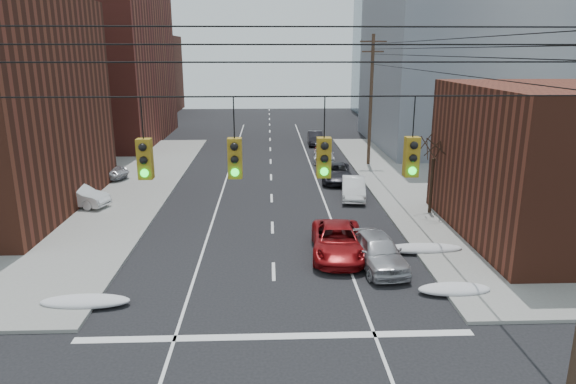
{
  "coord_description": "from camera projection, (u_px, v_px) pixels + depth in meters",
  "views": [
    {
      "loc": [
        -0.17,
        -9.46,
        9.66
      ],
      "look_at": [
        0.76,
        14.67,
        3.0
      ],
      "focal_mm": 32.0,
      "sensor_mm": 36.0,
      "label": 1
    }
  ],
  "objects": [
    {
      "name": "building_brick_far",
      "position": [
        103.0,
        75.0,
        80.41
      ],
      "size": [
        22.0,
        18.0,
        12.0
      ],
      "primitive_type": "cube",
      "color": "#532619",
      "rests_on": "ground"
    },
    {
      "name": "building_office",
      "position": [
        488.0,
        22.0,
        51.56
      ],
      "size": [
        22.0,
        20.0,
        25.0
      ],
      "primitive_type": "cube",
      "color": "gray",
      "rests_on": "ground"
    },
    {
      "name": "building_glass",
      "position": [
        428.0,
        42.0,
        77.08
      ],
      "size": [
        20.0,
        18.0,
        22.0
      ],
      "primitive_type": "cube",
      "color": "gray",
      "rests_on": "ground"
    },
    {
      "name": "utility_pole_far",
      "position": [
        371.0,
        98.0,
        43.21
      ],
      "size": [
        2.2,
        0.28,
        11.0
      ],
      "color": "#473323",
      "rests_on": "ground"
    },
    {
      "name": "traffic_signals",
      "position": [
        279.0,
        155.0,
        12.64
      ],
      "size": [
        17.0,
        0.42,
        2.02
      ],
      "color": "black",
      "rests_on": "ground"
    },
    {
      "name": "bare_tree",
      "position": [
        432.0,
        178.0,
        30.69
      ],
      "size": [
        2.09,
        2.2,
        4.93
      ],
      "color": "black",
      "rests_on": "ground"
    },
    {
      "name": "snow_nw",
      "position": [
        85.0,
        301.0,
        20.02
      ],
      "size": [
        3.5,
        1.08,
        0.42
      ],
      "primitive_type": "ellipsoid",
      "color": "silver",
      "rests_on": "ground"
    },
    {
      "name": "snow_ne",
      "position": [
        454.0,
        289.0,
        21.05
      ],
      "size": [
        3.0,
        1.08,
        0.42
      ],
      "primitive_type": "ellipsoid",
      "color": "silver",
      "rests_on": "ground"
    },
    {
      "name": "snow_east_far",
      "position": [
        422.0,
        248.0,
        25.39
      ],
      "size": [
        4.0,
        1.08,
        0.42
      ],
      "primitive_type": "ellipsoid",
      "color": "silver",
      "rests_on": "ground"
    },
    {
      "name": "red_pickup",
      "position": [
        338.0,
        241.0,
        24.9
      ],
      "size": [
        2.81,
        5.47,
        1.48
      ],
      "primitive_type": "imported",
      "rotation": [
        0.0,
        0.0,
        -0.07
      ],
      "color": "maroon",
      "rests_on": "ground"
    },
    {
      "name": "parked_car_a",
      "position": [
        378.0,
        251.0,
        23.56
      ],
      "size": [
        2.41,
        4.82,
        1.58
      ],
      "primitive_type": "imported",
      "rotation": [
        0.0,
        0.0,
        0.12
      ],
      "color": "#ABAAAF",
      "rests_on": "ground"
    },
    {
      "name": "parked_car_b",
      "position": [
        353.0,
        188.0,
        34.62
      ],
      "size": [
        2.05,
        4.47,
        1.42
      ],
      "primitive_type": "imported",
      "rotation": [
        0.0,
        0.0,
        -0.13
      ],
      "color": "white",
      "rests_on": "ground"
    },
    {
      "name": "parked_car_c",
      "position": [
        336.0,
        173.0,
        39.1
      ],
      "size": [
        2.56,
        5.03,
        1.36
      ],
      "primitive_type": "imported",
      "rotation": [
        0.0,
        0.0,
        -0.06
      ],
      "color": "black",
      "rests_on": "ground"
    },
    {
      "name": "parked_car_d",
      "position": [
        324.0,
        154.0,
        46.2
      ],
      "size": [
        2.21,
        4.66,
        1.31
      ],
      "primitive_type": "imported",
      "rotation": [
        0.0,
        0.0,
        -0.08
      ],
      "color": "silver",
      "rests_on": "ground"
    },
    {
      "name": "parked_car_e",
      "position": [
        323.0,
        153.0,
        47.02
      ],
      "size": [
        1.67,
        3.88,
        1.3
      ],
      "primitive_type": "imported",
      "rotation": [
        0.0,
        0.0,
        -0.03
      ],
      "color": "maroon",
      "rests_on": "ground"
    },
    {
      "name": "parked_car_f",
      "position": [
        315.0,
        138.0,
        54.5
      ],
      "size": [
        1.61,
        4.31,
        1.41
      ],
      "primitive_type": "imported",
      "rotation": [
        0.0,
        0.0,
        -0.03
      ],
      "color": "black",
      "rests_on": "ground"
    },
    {
      "name": "lot_car_a",
      "position": [
        77.0,
        196.0,
        32.33
      ],
      "size": [
        4.34,
        2.62,
        1.35
      ],
      "primitive_type": "imported",
      "rotation": [
        0.0,
        0.0,
        1.26
      ],
      "color": "silver",
      "rests_on": "sidewalk_nw"
    },
    {
      "name": "lot_car_b",
      "position": [
        99.0,
        170.0,
        39.46
      ],
      "size": [
        5.12,
        3.7,
        1.29
      ],
      "primitive_type": "imported",
      "rotation": [
        0.0,
        0.0,
        1.2
      ],
      "color": "#A7A6AB",
      "rests_on": "sidewalk_nw"
    },
    {
      "name": "lot_car_c",
      "position": [
        12.0,
        186.0,
        34.78
      ],
      "size": [
        5.02,
        3.0,
        1.36
      ],
      "primitive_type": "imported",
      "rotation": [
        0.0,
        0.0,
        1.82
      ],
      "color": "black",
      "rests_on": "sidewalk_nw"
    }
  ]
}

